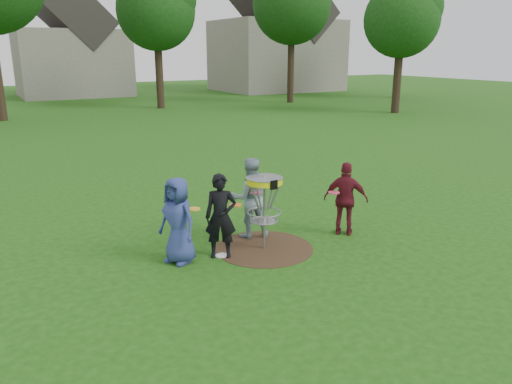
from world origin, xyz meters
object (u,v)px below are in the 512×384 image
player_black (221,216)px  player_maroon (346,199)px  player_blue (178,220)px  disc_golf_basket (264,195)px  player_grey (250,198)px

player_black → player_maroon: 2.60m
player_blue → player_black: same height
player_black → player_maroon: player_black is taller
player_blue → player_maroon: size_ratio=1.03×
player_black → disc_golf_basket: bearing=24.7°
player_blue → disc_golf_basket: size_ratio=1.08×
player_maroon → player_blue: bearing=38.8°
player_black → player_maroon: size_ratio=1.03×
player_maroon → disc_golf_basket: player_maroon is taller
player_black → disc_golf_basket: (0.84, -0.04, 0.27)m
player_grey → player_maroon: (1.67, -0.82, -0.06)m
player_blue → player_black: 0.74m
player_grey → player_maroon: size_ratio=1.08×
player_grey → disc_golf_basket: (-0.08, -0.67, 0.24)m
player_black → disc_golf_basket: size_ratio=1.08×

